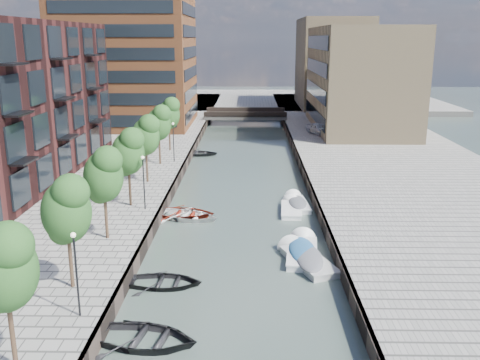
{
  "coord_description": "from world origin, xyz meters",
  "views": [
    {
      "loc": [
        0.69,
        -14.32,
        13.55
      ],
      "look_at": [
        0.0,
        23.3,
        3.5
      ],
      "focal_mm": 40.0,
      "sensor_mm": 36.0,
      "label": 1
    }
  ],
  "objects_px": {
    "tree_4": "(145,134)",
    "sloop_4": "(198,155)",
    "sloop_0": "(144,344)",
    "car": "(318,129)",
    "tree_0": "(4,265)",
    "sloop_1": "(164,285)",
    "tree_2": "(103,173)",
    "tree_5": "(159,122)",
    "tree_3": "(128,151)",
    "motorboat_2": "(291,209)",
    "tree_1": "(66,208)",
    "sloop_3": "(188,219)",
    "sloop_2": "(182,217)",
    "motorboat_1": "(305,259)",
    "motorboat_4": "(297,203)",
    "bridge": "(245,115)",
    "motorboat_3": "(302,251)",
    "tree_6": "(169,113)"
  },
  "relations": [
    {
      "from": "sloop_1",
      "to": "motorboat_1",
      "type": "bearing_deg",
      "value": -64.53
    },
    {
      "from": "tree_5",
      "to": "motorboat_1",
      "type": "xyz_separation_m",
      "value": [
        12.69,
        -22.37,
        -5.09
      ]
    },
    {
      "from": "tree_4",
      "to": "sloop_4",
      "type": "bearing_deg",
      "value": 78.9
    },
    {
      "from": "tree_1",
      "to": "sloop_3",
      "type": "relative_size",
      "value": 1.2
    },
    {
      "from": "tree_1",
      "to": "motorboat_1",
      "type": "bearing_deg",
      "value": 23.94
    },
    {
      "from": "sloop_3",
      "to": "motorboat_3",
      "type": "bearing_deg",
      "value": -108.72
    },
    {
      "from": "tree_1",
      "to": "sloop_0",
      "type": "relative_size",
      "value": 1.17
    },
    {
      "from": "sloop_1",
      "to": "motorboat_2",
      "type": "height_order",
      "value": "motorboat_2"
    },
    {
      "from": "sloop_3",
      "to": "sloop_4",
      "type": "bearing_deg",
      "value": 24.03
    },
    {
      "from": "bridge",
      "to": "tree_3",
      "type": "distance_m",
      "value": 47.92
    },
    {
      "from": "tree_2",
      "to": "sloop_4",
      "type": "xyz_separation_m",
      "value": [
        3.1,
        29.8,
        -5.31
      ]
    },
    {
      "from": "tree_1",
      "to": "tree_2",
      "type": "height_order",
      "value": "same"
    },
    {
      "from": "tree_5",
      "to": "tree_6",
      "type": "height_order",
      "value": "same"
    },
    {
      "from": "tree_0",
      "to": "car",
      "type": "relative_size",
      "value": 1.37
    },
    {
      "from": "sloop_0",
      "to": "car",
      "type": "bearing_deg",
      "value": -4.83
    },
    {
      "from": "tree_5",
      "to": "sloop_2",
      "type": "bearing_deg",
      "value": -74.18
    },
    {
      "from": "tree_3",
      "to": "sloop_0",
      "type": "relative_size",
      "value": 1.17
    },
    {
      "from": "tree_6",
      "to": "motorboat_2",
      "type": "height_order",
      "value": "tree_6"
    },
    {
      "from": "sloop_0",
      "to": "tree_4",
      "type": "bearing_deg",
      "value": 21.03
    },
    {
      "from": "sloop_3",
      "to": "sloop_4",
      "type": "xyz_separation_m",
      "value": [
        -1.33,
        23.12,
        0.0
      ]
    },
    {
      "from": "tree_2",
      "to": "tree_5",
      "type": "relative_size",
      "value": 1.0
    },
    {
      "from": "sloop_2",
      "to": "motorboat_1",
      "type": "xyz_separation_m",
      "value": [
        8.76,
        -8.49,
        0.21
      ]
    },
    {
      "from": "tree_3",
      "to": "sloop_3",
      "type": "xyz_separation_m",
      "value": [
        4.43,
        -0.33,
        -5.31
      ]
    },
    {
      "from": "car",
      "to": "motorboat_1",
      "type": "bearing_deg",
      "value": -120.8
    },
    {
      "from": "bridge",
      "to": "car",
      "type": "xyz_separation_m",
      "value": [
        9.88,
        -15.25,
        0.35
      ]
    },
    {
      "from": "sloop_2",
      "to": "motorboat_1",
      "type": "relative_size",
      "value": 0.92
    },
    {
      "from": "sloop_1",
      "to": "motorboat_2",
      "type": "relative_size",
      "value": 0.95
    },
    {
      "from": "tree_4",
      "to": "sloop_3",
      "type": "relative_size",
      "value": 1.2
    },
    {
      "from": "sloop_0",
      "to": "motorboat_3",
      "type": "distance_m",
      "value": 13.46
    },
    {
      "from": "motorboat_2",
      "to": "tree_2",
      "type": "bearing_deg",
      "value": -144.3
    },
    {
      "from": "tree_0",
      "to": "tree_5",
      "type": "height_order",
      "value": "same"
    },
    {
      "from": "tree_5",
      "to": "sloop_4",
      "type": "relative_size",
      "value": 1.3
    },
    {
      "from": "tree_4",
      "to": "motorboat_4",
      "type": "distance_m",
      "value": 14.59
    },
    {
      "from": "motorboat_4",
      "to": "tree_0",
      "type": "bearing_deg",
      "value": -118.43
    },
    {
      "from": "tree_1",
      "to": "motorboat_2",
      "type": "bearing_deg",
      "value": 51.89
    },
    {
      "from": "tree_5",
      "to": "sloop_1",
      "type": "distance_m",
      "value": 26.7
    },
    {
      "from": "tree_3",
      "to": "car",
      "type": "xyz_separation_m",
      "value": [
        18.38,
        31.75,
        -3.57
      ]
    },
    {
      "from": "sloop_1",
      "to": "motorboat_4",
      "type": "distance_m",
      "value": 17.42
    },
    {
      "from": "tree_0",
      "to": "sloop_0",
      "type": "relative_size",
      "value": 1.17
    },
    {
      "from": "tree_3",
      "to": "sloop_0",
      "type": "bearing_deg",
      "value": -76.07
    },
    {
      "from": "motorboat_2",
      "to": "car",
      "type": "distance_m",
      "value": 30.31
    },
    {
      "from": "tree_5",
      "to": "motorboat_4",
      "type": "bearing_deg",
      "value": -39.24
    },
    {
      "from": "sloop_0",
      "to": "sloop_1",
      "type": "xyz_separation_m",
      "value": [
        0.0,
        5.93,
        0.0
      ]
    },
    {
      "from": "bridge",
      "to": "tree_1",
      "type": "xyz_separation_m",
      "value": [
        -8.5,
        -61.0,
        3.92
      ]
    },
    {
      "from": "sloop_4",
      "to": "motorboat_4",
      "type": "xyz_separation_m",
      "value": [
        10.04,
        -19.53,
        0.19
      ]
    },
    {
      "from": "tree_1",
      "to": "tree_3",
      "type": "height_order",
      "value": "same"
    },
    {
      "from": "tree_5",
      "to": "tree_1",
      "type": "bearing_deg",
      "value": -90.0
    },
    {
      "from": "tree_4",
      "to": "sloop_2",
      "type": "xyz_separation_m",
      "value": [
        3.93,
        -6.88,
        -5.31
      ]
    },
    {
      "from": "motorboat_3",
      "to": "sloop_1",
      "type": "bearing_deg",
      "value": -150.19
    },
    {
      "from": "tree_0",
      "to": "sloop_1",
      "type": "relative_size",
      "value": 1.37
    }
  ]
}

